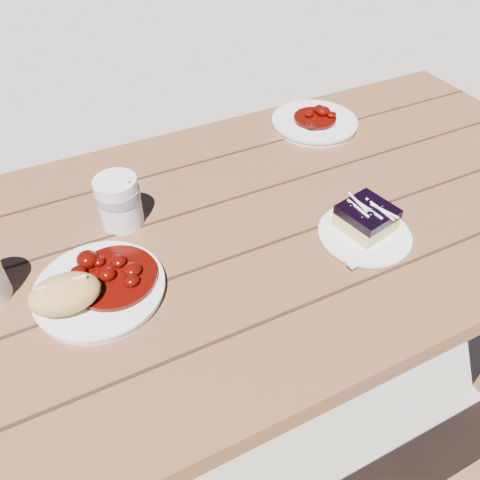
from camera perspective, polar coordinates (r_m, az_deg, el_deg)
name	(u,v)px	position (r m, az deg, el deg)	size (l,w,h in m)	color
ground	(198,420)	(1.54, -5.18, -21.06)	(60.00, 60.00, 0.00)	#A8A298
picnic_table	(181,298)	(1.04, -7.21, -7.02)	(2.00, 1.55, 0.75)	brown
main_plate	(100,289)	(0.86, -16.70, -5.79)	(0.22, 0.22, 0.02)	white
goulash_stew	(113,271)	(0.84, -15.23, -3.64)	(0.15, 0.15, 0.04)	#530702
bread_roll	(65,294)	(0.82, -20.58, -6.19)	(0.12, 0.08, 0.06)	tan
dessert_plate	(364,235)	(0.96, 14.89, 0.57)	(0.18, 0.18, 0.01)	white
blueberry_cake	(366,217)	(0.95, 15.15, 2.67)	(0.11, 0.11, 0.05)	#DACA77
fork_dessert	(374,253)	(0.91, 16.03, -1.58)	(0.03, 0.16, 0.01)	white
coffee_cup	(119,202)	(0.96, -14.51, 4.56)	(0.08, 0.08, 0.11)	white
second_plate	(314,123)	(1.29, 9.05, 13.92)	(0.22, 0.22, 0.02)	white
second_stew	(316,113)	(1.28, 9.20, 15.04)	(0.11, 0.11, 0.04)	#530702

